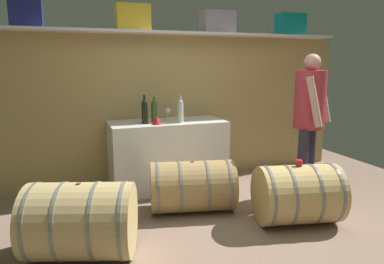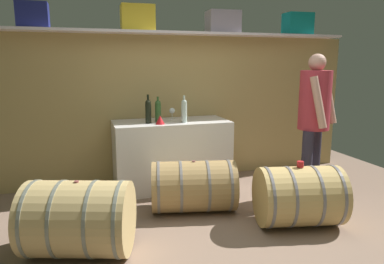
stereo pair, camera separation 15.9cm
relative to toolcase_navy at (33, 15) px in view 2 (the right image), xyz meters
The scene contains 18 objects.
ground_plane 3.10m from the toolcase_navy, 40.17° to the right, with size 6.19×7.51×0.02m, color #846A59.
back_wall_panel 2.08m from the toolcase_navy, ahead, with size 4.99×0.10×1.93m, color tan.
high_shelf_board 1.74m from the toolcase_navy, ahead, with size 4.59×0.40×0.03m, color silver.
toolcase_navy is the anchor object (origin of this frame).
toolcase_yellow 1.18m from the toolcase_navy, ahead, with size 0.40×0.28×0.31m, color yellow.
toolcase_grey 2.30m from the toolcase_navy, ahead, with size 0.42×0.30×0.28m, color gray.
toolcase_teal 3.43m from the toolcase_navy, ahead, with size 0.37×0.25×0.30m, color #0F827E.
work_cabinet 2.28m from the toolcase_navy, ahead, with size 1.44×0.65×0.86m, color white.
wine_bottle_dark 1.68m from the toolcase_navy, 14.05° to the right, with size 0.07×0.07×0.35m.
wine_bottle_green 1.77m from the toolcase_navy, 10.71° to the right, with size 0.07×0.07×0.31m.
wine_bottle_clear 2.03m from the toolcase_navy, 13.04° to the right, with size 0.07×0.07×0.33m.
wine_glass 1.95m from the toolcase_navy, ahead, with size 0.07×0.07×0.15m.
red_funnel 1.85m from the toolcase_navy, 17.34° to the right, with size 0.11×0.11×0.10m, color red.
wine_barrel_near 3.49m from the toolcase_navy, 34.38° to the right, with size 0.90×0.73×0.60m.
wine_barrel_far 2.46m from the toolcase_navy, 76.26° to the right, with size 1.00×0.85×0.64m.
wine_barrel_flank 2.63m from the toolcase_navy, 33.90° to the right, with size 0.98×0.72×0.56m.
tasting_cup 3.33m from the toolcase_navy, 34.45° to the right, with size 0.06×0.06×0.05m, color red.
winemaker_pouring 3.39m from the toolcase_navy, 18.97° to the right, with size 0.52×0.50×1.68m.
Camera 2 is at (-1.25, -2.55, 1.58)m, focal length 33.47 mm.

